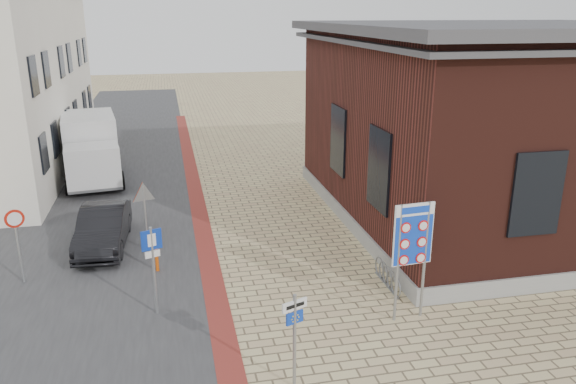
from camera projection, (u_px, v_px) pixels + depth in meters
name	position (u px, v px, depth m)	size (l,w,h in m)	color
ground	(314.00, 341.00, 12.79)	(120.00, 120.00, 0.00)	tan
road_strip	(114.00, 176.00, 25.63)	(7.00, 60.00, 0.02)	#38383A
curb_strip	(198.00, 205.00, 21.69)	(0.60, 40.00, 0.02)	maroon
brick_building	(508.00, 119.00, 20.05)	(13.00, 13.00, 6.80)	gray
townhouse_far	(18.00, 67.00, 31.62)	(7.40, 6.40, 8.30)	white
bike_rack	(387.00, 277.00, 15.30)	(0.08, 1.80, 0.60)	slate
sedan	(103.00, 228.00, 17.74)	(1.37, 3.92, 1.29)	black
box_truck	(91.00, 149.00, 24.48)	(2.87, 5.66, 2.84)	slate
border_sign	(413.00, 237.00, 13.11)	(1.01, 0.14, 2.97)	gray
essen_sign	(295.00, 328.00, 10.83)	(0.53, 0.24, 2.05)	gray
parking_sign	(153.00, 256.00, 13.47)	(0.49, 0.22, 2.31)	gray
yield_sign	(144.00, 200.00, 17.10)	(0.76, 0.31, 2.21)	gray
speed_sign	(17.00, 235.00, 15.11)	(0.48, 0.22, 2.15)	gray
bollard	(156.00, 254.00, 16.06)	(0.10, 0.10, 1.06)	#D94F0B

